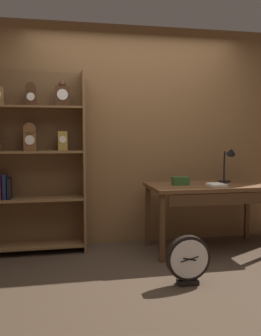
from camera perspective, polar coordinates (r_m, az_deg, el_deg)
name	(u,v)px	position (r m, az deg, el deg)	size (l,w,h in m)	color
ground_plane	(165,284)	(3.46, 5.36, -17.25)	(10.00, 10.00, 0.00)	#3D2D21
back_wood_panel	(133,136)	(4.53, 0.44, 4.93)	(4.80, 0.05, 2.60)	brown
bookshelf	(29,161)	(4.27, -15.22, 1.07)	(1.16, 0.34, 2.01)	brown
workbench	(210,192)	(4.31, 12.10, -3.58)	(1.38, 0.70, 0.75)	brown
desk_lamp	(228,162)	(4.52, 14.75, 0.96)	(0.20, 0.20, 0.43)	black
toolbox_small	(180,181)	(4.22, 7.65, -1.95)	(0.18, 0.10, 0.09)	#2D5123
open_repair_manual	(216,185)	(4.21, 12.98, -2.51)	(0.16, 0.22, 0.03)	silver
round_clock_large	(188,260)	(3.40, 8.80, -13.69)	(0.40, 0.11, 0.44)	black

